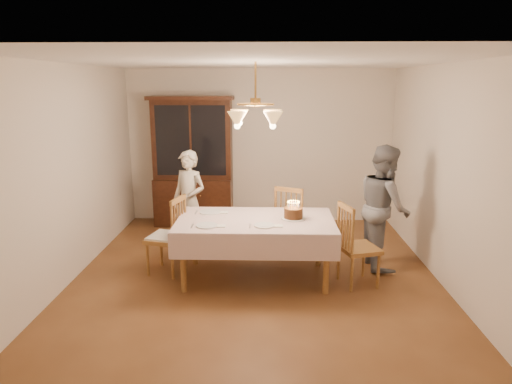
{
  "coord_description": "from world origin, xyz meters",
  "views": [
    {
      "loc": [
        0.16,
        -5.29,
        2.37
      ],
      "look_at": [
        0.0,
        0.2,
        1.05
      ],
      "focal_mm": 32.0,
      "sensor_mm": 36.0,
      "label": 1
    }
  ],
  "objects_px": {
    "chair_far_side": "(293,224)",
    "china_hutch": "(193,164)",
    "birthday_cake": "(293,214)",
    "dining_table": "(256,225)",
    "elderly_woman": "(189,201)"
  },
  "relations": [
    {
      "from": "chair_far_side",
      "to": "china_hutch",
      "type": "bearing_deg",
      "value": 138.69
    },
    {
      "from": "elderly_woman",
      "to": "birthday_cake",
      "type": "xyz_separation_m",
      "value": [
        1.43,
        -0.94,
        0.1
      ]
    },
    {
      "from": "dining_table",
      "to": "chair_far_side",
      "type": "bearing_deg",
      "value": 59.27
    },
    {
      "from": "china_hutch",
      "to": "elderly_woman",
      "type": "xyz_separation_m",
      "value": [
        0.14,
        -1.29,
        -0.31
      ]
    },
    {
      "from": "china_hutch",
      "to": "chair_far_side",
      "type": "height_order",
      "value": "china_hutch"
    },
    {
      "from": "chair_far_side",
      "to": "birthday_cake",
      "type": "xyz_separation_m",
      "value": [
        -0.04,
        -0.8,
        0.38
      ]
    },
    {
      "from": "dining_table",
      "to": "china_hutch",
      "type": "xyz_separation_m",
      "value": [
        -1.12,
        2.25,
        0.36
      ]
    },
    {
      "from": "dining_table",
      "to": "elderly_woman",
      "type": "height_order",
      "value": "elderly_woman"
    },
    {
      "from": "dining_table",
      "to": "china_hutch",
      "type": "bearing_deg",
      "value": 116.4
    },
    {
      "from": "birthday_cake",
      "to": "dining_table",
      "type": "bearing_deg",
      "value": -176.06
    },
    {
      "from": "birthday_cake",
      "to": "chair_far_side",
      "type": "bearing_deg",
      "value": 87.31
    },
    {
      "from": "elderly_woman",
      "to": "birthday_cake",
      "type": "distance_m",
      "value": 1.71
    },
    {
      "from": "china_hutch",
      "to": "elderly_woman",
      "type": "bearing_deg",
      "value": -83.64
    },
    {
      "from": "dining_table",
      "to": "chair_far_side",
      "type": "relative_size",
      "value": 1.9
    },
    {
      "from": "elderly_woman",
      "to": "birthday_cake",
      "type": "bearing_deg",
      "value": -5.64
    }
  ]
}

